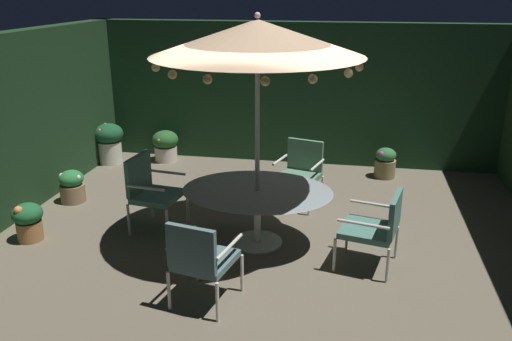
{
  "coord_description": "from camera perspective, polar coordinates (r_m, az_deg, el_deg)",
  "views": [
    {
      "loc": [
        0.97,
        -6.11,
        3.12
      ],
      "look_at": [
        -0.11,
        -0.27,
        1.02
      ],
      "focal_mm": 36.77,
      "sensor_mm": 36.0,
      "label": 1
    }
  ],
  "objects": [
    {
      "name": "patio_chair_north",
      "position": [
        7.1,
        -11.45,
        -1.83
      ],
      "size": [
        0.67,
        0.72,
        1.02
      ],
      "color": "silver",
      "rests_on": "ground_plane"
    },
    {
      "name": "patio_chair_southeast",
      "position": [
        7.84,
        4.9,
        0.18
      ],
      "size": [
        0.74,
        0.74,
        0.95
      ],
      "color": "beige",
      "rests_on": "ground_plane"
    },
    {
      "name": "hedge_backdrop_rear",
      "position": [
        9.65,
        4.57,
        8.34
      ],
      "size": [
        7.67,
        0.3,
        2.53
      ],
      "primitive_type": "cube",
      "color": "#19371E",
      "rests_on": "ground_plane"
    },
    {
      "name": "hedge_backdrop_left",
      "position": [
        7.91,
        -26.07,
        3.91
      ],
      "size": [
        0.3,
        6.91,
        2.53
      ],
      "primitive_type": "cube",
      "color": "#19331B",
      "rests_on": "ground_plane"
    },
    {
      "name": "potted_plant_left_near",
      "position": [
        10.03,
        -15.68,
        3.1
      ],
      "size": [
        0.53,
        0.53,
        0.74
      ],
      "color": "beige",
      "rests_on": "ground_plane"
    },
    {
      "name": "patio_dining_table",
      "position": [
        6.53,
        0.13,
        -3.09
      ],
      "size": [
        1.88,
        1.47,
        0.74
      ],
      "color": "silver",
      "rests_on": "ground_plane"
    },
    {
      "name": "potted_plant_front_corner",
      "position": [
        8.42,
        -19.38,
        -1.58
      ],
      "size": [
        0.37,
        0.37,
        0.5
      ],
      "color": "#8A6B4D",
      "rests_on": "ground_plane"
    },
    {
      "name": "patio_chair_east",
      "position": [
        6.18,
        13.04,
        -5.78
      ],
      "size": [
        0.76,
        0.76,
        0.93
      ],
      "color": "silver",
      "rests_on": "ground_plane"
    },
    {
      "name": "potted_plant_right_near",
      "position": [
        9.23,
        13.88,
        0.83
      ],
      "size": [
        0.36,
        0.36,
        0.52
      ],
      "color": "olive",
      "rests_on": "ground_plane"
    },
    {
      "name": "patio_umbrella",
      "position": [
        6.05,
        0.15,
        14.19
      ],
      "size": [
        2.46,
        2.46,
        2.85
      ],
      "color": "silver",
      "rests_on": "ground_plane"
    },
    {
      "name": "ground_plane",
      "position": [
        6.94,
        1.32,
        -7.36
      ],
      "size": [
        7.67,
        6.91,
        0.02
      ],
      "primitive_type": "cube",
      "color": "#655B4B"
    },
    {
      "name": "patio_chair_northeast",
      "position": [
        5.33,
        -6.04,
        -9.33
      ],
      "size": [
        0.69,
        0.73,
        0.97
      ],
      "color": "beige",
      "rests_on": "ground_plane"
    },
    {
      "name": "potted_plant_back_left",
      "position": [
        9.95,
        -9.82,
        2.78
      ],
      "size": [
        0.48,
        0.48,
        0.58
      ],
      "color": "beige",
      "rests_on": "ground_plane"
    },
    {
      "name": "potted_plant_back_center",
      "position": [
        7.36,
        -23.54,
        -4.96
      ],
      "size": [
        0.39,
        0.39,
        0.52
      ],
      "color": "#A36D3D",
      "rests_on": "ground_plane"
    }
  ]
}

